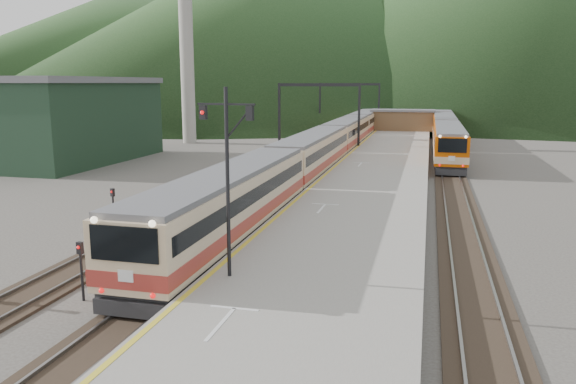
# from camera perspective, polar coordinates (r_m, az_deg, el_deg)

# --- Properties ---
(track_main) EXTENTS (2.60, 200.00, 0.23)m
(track_main) POSITION_cam_1_polar(r_m,az_deg,el_deg) (50.15, 2.98, 1.89)
(track_main) COLOR black
(track_main) RESTS_ON ground
(track_far) EXTENTS (2.60, 200.00, 0.23)m
(track_far) POSITION_cam_1_polar(r_m,az_deg,el_deg) (51.34, -2.51, 2.11)
(track_far) COLOR black
(track_far) RESTS_ON ground
(track_second) EXTENTS (2.60, 200.00, 0.23)m
(track_second) POSITION_cam_1_polar(r_m,az_deg,el_deg) (49.28, 16.21, 1.31)
(track_second) COLOR black
(track_second) RESTS_ON ground
(platform) EXTENTS (8.00, 100.00, 1.00)m
(platform) POSITION_cam_1_polar(r_m,az_deg,el_deg) (47.36, 9.17, 1.76)
(platform) COLOR gray
(platform) RESTS_ON ground
(gantry_near) EXTENTS (9.55, 0.25, 8.00)m
(gantry_near) POSITION_cam_1_polar(r_m,az_deg,el_deg) (64.83, 3.12, 8.86)
(gantry_near) COLOR black
(gantry_near) RESTS_ON ground
(gantry_far) EXTENTS (9.55, 0.25, 8.00)m
(gantry_far) POSITION_cam_1_polar(r_m,az_deg,el_deg) (89.49, 6.23, 9.41)
(gantry_far) COLOR black
(gantry_far) RESTS_ON ground
(warehouse) EXTENTS (14.50, 20.50, 8.60)m
(warehouse) POSITION_cam_1_polar(r_m,az_deg,el_deg) (63.10, -22.59, 6.83)
(warehouse) COLOR black
(warehouse) RESTS_ON ground
(smokestack) EXTENTS (1.80, 1.80, 30.00)m
(smokestack) POSITION_cam_1_polar(r_m,az_deg,el_deg) (77.63, -10.33, 16.02)
(smokestack) COLOR #9E998E
(smokestack) RESTS_ON ground
(station_shed) EXTENTS (9.40, 4.40, 3.10)m
(station_shed) POSITION_cam_1_polar(r_m,az_deg,el_deg) (86.85, 11.57, 7.21)
(station_shed) COLOR brown
(station_shed) RESTS_ON platform
(hill_a) EXTENTS (180.00, 180.00, 60.00)m
(hill_a) POSITION_cam_1_polar(r_m,az_deg,el_deg) (205.85, 0.10, 17.15)
(hill_a) COLOR #23471E
(hill_a) RESTS_ON ground
(hill_b) EXTENTS (220.00, 220.00, 75.00)m
(hill_b) POSITION_cam_1_polar(r_m,az_deg,el_deg) (241.28, 19.80, 17.42)
(hill_b) COLOR #23471E
(hill_b) RESTS_ON ground
(hill_d) EXTENTS (200.00, 200.00, 55.00)m
(hill_d) POSITION_cam_1_polar(r_m,az_deg,el_deg) (280.99, -13.85, 14.69)
(hill_d) COLOR #23471E
(hill_d) RESTS_ON ground
(main_train) EXTENTS (3.00, 82.09, 3.66)m
(main_train) POSITION_cam_1_polar(r_m,az_deg,el_deg) (58.00, 4.59, 5.10)
(main_train) COLOR #CCB089
(main_train) RESTS_ON track_main
(second_train) EXTENTS (2.86, 58.69, 3.49)m
(second_train) POSITION_cam_1_polar(r_m,az_deg,el_deg) (78.68, 15.59, 6.22)
(second_train) COLOR #C94B01
(second_train) RESTS_ON track_second
(signal_mast) EXTENTS (2.20, 0.38, 6.88)m
(signal_mast) POSITION_cam_1_polar(r_m,az_deg,el_deg) (20.10, -6.19, 2.92)
(signal_mast) COLOR black
(signal_mast) RESTS_ON platform
(short_signal_a) EXTENTS (0.24, 0.19, 2.27)m
(short_signal_a) POSITION_cam_1_polar(r_m,az_deg,el_deg) (22.25, -20.28, -6.80)
(short_signal_a) COLOR black
(short_signal_a) RESTS_ON ground
(short_signal_b) EXTENTS (0.26, 0.22, 2.27)m
(short_signal_b) POSITION_cam_1_polar(r_m,az_deg,el_deg) (44.29, -2.02, 2.51)
(short_signal_b) COLOR black
(short_signal_b) RESTS_ON ground
(short_signal_c) EXTENTS (0.27, 0.23, 2.27)m
(short_signal_c) POSITION_cam_1_polar(r_m,az_deg,el_deg) (32.66, -17.34, -1.05)
(short_signal_c) COLOR black
(short_signal_c) RESTS_ON ground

